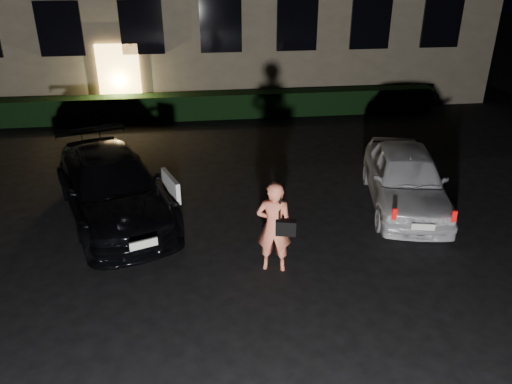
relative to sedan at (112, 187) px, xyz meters
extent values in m
plane|color=black|center=(2.89, -3.58, -0.69)|extent=(80.00, 80.00, 0.00)
cube|color=#FFBF5F|center=(-0.61, 7.36, 0.56)|extent=(1.40, 0.10, 2.50)
cube|color=black|center=(-2.31, 7.36, 2.31)|extent=(1.40, 0.10, 1.70)
cube|color=black|center=(0.29, 7.36, 2.31)|extent=(1.40, 0.10, 1.70)
cube|color=black|center=(2.89, 7.36, 2.31)|extent=(1.40, 0.10, 1.70)
cube|color=black|center=(5.49, 7.36, 2.31)|extent=(1.40, 0.10, 1.70)
cube|color=black|center=(8.09, 7.36, 2.31)|extent=(1.40, 0.10, 1.70)
cube|color=black|center=(10.69, 7.36, 2.31)|extent=(1.40, 0.10, 1.70)
cube|color=black|center=(2.89, 6.92, -0.27)|extent=(15.00, 0.70, 0.85)
imported|color=black|center=(0.00, 0.00, 0.00)|extent=(3.42, 5.14, 1.38)
cube|color=white|center=(1.27, -0.48, 0.16)|extent=(0.41, 0.96, 0.46)
cube|color=silver|center=(0.82, -2.33, -0.09)|extent=(0.49, 0.21, 0.15)
imported|color=silver|center=(6.49, -0.33, -0.02)|extent=(2.39, 4.19, 1.34)
cube|color=red|center=(5.54, -2.05, 0.04)|extent=(0.09, 0.07, 0.22)
cube|color=red|center=(6.64, -2.29, 0.04)|extent=(0.09, 0.07, 0.22)
cube|color=silver|center=(6.08, -2.22, -0.18)|extent=(0.45, 0.13, 0.13)
imported|color=#F87B59|center=(3.13, -2.48, 0.18)|extent=(0.71, 0.55, 1.75)
cube|color=black|center=(3.32, -2.64, 0.25)|extent=(0.38, 0.23, 0.28)
cube|color=black|center=(3.21, -2.58, 0.64)|extent=(0.05, 0.07, 0.54)
camera|label=1|loc=(1.83, -10.05, 4.60)|focal=35.00mm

